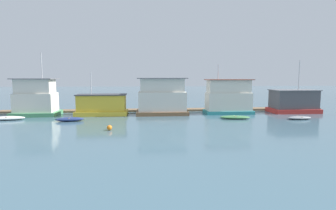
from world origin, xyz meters
name	(u,v)px	position (x,y,z in m)	size (l,w,h in m)	color
ground_plane	(167,114)	(0.00, 0.00, 0.00)	(200.00, 200.00, 0.00)	#426070
dock_walkway	(166,110)	(0.00, 3.14, 0.15)	(51.00, 2.04, 0.30)	brown
houseboat_green	(36,99)	(-18.65, -0.04, 2.38)	(6.05, 4.16, 8.81)	#4C9360
houseboat_yellow	(102,105)	(-9.42, -0.57, 1.43)	(7.20, 3.36, 6.11)	gold
houseboat_brown	(162,98)	(-0.83, -0.55, 2.44)	(7.39, 4.07, 5.29)	brown
houseboat_teal	(228,97)	(8.99, -0.59, 2.39)	(6.95, 3.29, 7.21)	teal
houseboat_red	(293,101)	(19.33, -0.21, 1.68)	(6.92, 4.09, 7.88)	red
dinghy_white	(8,118)	(-20.67, -3.84, 0.24)	(4.17, 1.78, 0.48)	white
dinghy_navy	(70,119)	(-12.59, -5.43, 0.25)	(3.52, 1.61, 0.49)	navy
dinghy_green	(235,117)	(8.39, -5.39, 0.21)	(4.07, 1.96, 0.42)	#47844C
dinghy_grey	(300,118)	(16.58, -6.47, 0.20)	(3.20, 1.48, 0.40)	gray
buoy_orange	(109,128)	(-6.94, -11.30, 0.27)	(0.54, 0.54, 0.54)	orange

